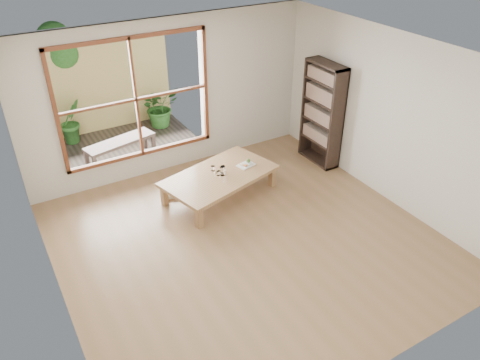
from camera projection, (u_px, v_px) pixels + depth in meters
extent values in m
plane|color=#906A48|center=(246.00, 239.00, 6.66)|extent=(5.00, 5.00, 0.00)
cube|color=tan|center=(220.00, 176.00, 7.44)|extent=(1.98, 1.42, 0.06)
cube|color=tan|center=(199.00, 218.00, 6.81)|extent=(0.11, 0.11, 0.33)
cube|color=tan|center=(164.00, 196.00, 7.30)|extent=(0.11, 0.11, 0.33)
cube|color=tan|center=(272.00, 177.00, 7.78)|extent=(0.11, 0.11, 0.33)
cube|color=tan|center=(237.00, 160.00, 8.27)|extent=(0.11, 0.11, 0.33)
cube|color=silver|center=(176.00, 189.00, 7.72)|extent=(0.63, 0.63, 0.07)
cube|color=#33231C|center=(322.00, 114.00, 8.14)|extent=(0.29, 0.82, 1.82)
cylinder|color=silver|center=(222.00, 171.00, 7.36)|extent=(0.08, 0.08, 0.15)
cylinder|color=silver|center=(223.00, 169.00, 7.46)|extent=(0.07, 0.07, 0.10)
cylinder|color=silver|center=(213.00, 168.00, 7.50)|extent=(0.06, 0.06, 0.08)
cylinder|color=silver|center=(218.00, 173.00, 7.38)|extent=(0.06, 0.06, 0.07)
cube|color=white|center=(246.00, 165.00, 7.65)|extent=(0.31, 0.25, 0.02)
sphere|color=#507930|center=(248.00, 161.00, 7.69)|extent=(0.07, 0.07, 0.07)
cube|color=orange|center=(246.00, 165.00, 7.60)|extent=(0.06, 0.05, 0.02)
cube|color=beige|center=(242.00, 164.00, 7.64)|extent=(0.07, 0.06, 0.02)
cylinder|color=silver|center=(249.00, 165.00, 7.62)|extent=(0.15, 0.05, 0.01)
cube|color=#332B25|center=(124.00, 148.00, 9.01)|extent=(2.80, 2.00, 0.05)
cube|color=#33231C|center=(120.00, 142.00, 8.35)|extent=(1.33, 0.66, 0.05)
cube|color=#33231C|center=(95.00, 166.00, 8.01)|extent=(0.07, 0.07, 0.35)
cube|color=#33231C|center=(87.00, 160.00, 8.19)|extent=(0.07, 0.07, 0.35)
cube|color=#33231C|center=(154.00, 144.00, 8.72)|extent=(0.07, 0.07, 0.35)
cube|color=#33231C|center=(145.00, 139.00, 8.90)|extent=(0.07, 0.07, 0.35)
cube|color=tan|center=(102.00, 88.00, 9.26)|extent=(2.80, 0.06, 1.80)
imported|color=#2A5F23|center=(160.00, 107.00, 9.61)|extent=(0.84, 0.76, 0.84)
imported|color=#2A5F23|center=(71.00, 121.00, 8.97)|extent=(0.58, 0.54, 0.86)
cylinder|color=#4C3D2D|center=(63.00, 94.00, 9.23)|extent=(0.14, 0.14, 1.60)
sphere|color=#2A5F23|center=(61.00, 51.00, 8.84)|extent=(0.84, 0.84, 0.84)
sphere|color=#2A5F23|center=(47.00, 62.00, 8.89)|extent=(0.70, 0.70, 0.70)
sphere|color=#2A5F23|center=(54.00, 39.00, 8.59)|extent=(0.64, 0.64, 0.64)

